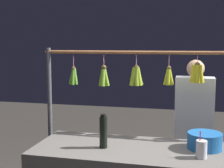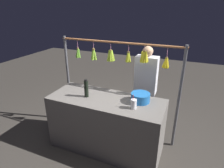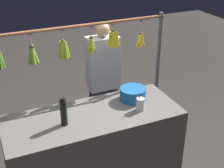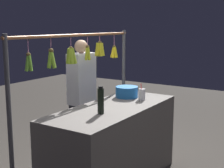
{
  "view_description": "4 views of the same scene",
  "coord_description": "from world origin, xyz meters",
  "views": [
    {
      "loc": [
        -0.36,
        2.49,
        1.73
      ],
      "look_at": [
        0.24,
        0.0,
        1.41
      ],
      "focal_mm": 51.68,
      "sensor_mm": 36.0,
      "label": 1
    },
    {
      "loc": [
        -1.08,
        2.29,
        2.19
      ],
      "look_at": [
        -0.1,
        0.0,
        1.14
      ],
      "focal_mm": 30.42,
      "sensor_mm": 36.0,
      "label": 2
    },
    {
      "loc": [
        0.91,
        2.5,
        2.56
      ],
      "look_at": [
        -0.2,
        0.0,
        1.18
      ],
      "focal_mm": 51.24,
      "sensor_mm": 36.0,
      "label": 3
    },
    {
      "loc": [
        2.9,
        1.86,
        1.76
      ],
      "look_at": [
        0.02,
        0.0,
        1.14
      ],
      "focal_mm": 52.64,
      "sensor_mm": 36.0,
      "label": 4
    }
  ],
  "objects": [
    {
      "name": "display_rack",
      "position": [
        -0.02,
        -0.47,
        1.22
      ],
      "size": [
        2.07,
        0.13,
        1.69
      ],
      "color": "#4C4C51",
      "rests_on": "ground"
    },
    {
      "name": "blue_bucket",
      "position": [
        -0.49,
        -0.12,
        0.95
      ],
      "size": [
        0.27,
        0.27,
        0.13
      ],
      "primitive_type": "cylinder",
      "color": "#1F63AF",
      "rests_on": "market_counter"
    },
    {
      "name": "drink_cup",
      "position": [
        -0.46,
        0.11,
        0.95
      ],
      "size": [
        0.08,
        0.08,
        0.2
      ],
      "color": "silver",
      "rests_on": "market_counter"
    },
    {
      "name": "water_bottle",
      "position": [
        0.3,
        0.05,
        1.02
      ],
      "size": [
        0.06,
        0.06,
        0.28
      ],
      "color": "black",
      "rests_on": "market_counter"
    },
    {
      "name": "market_counter",
      "position": [
        0.0,
        0.0,
        0.44
      ],
      "size": [
        1.75,
        0.69,
        0.89
      ],
      "primitive_type": "cube",
      "color": "#66605B",
      "rests_on": "ground"
    },
    {
      "name": "vendor_person",
      "position": [
        -0.42,
        -0.75,
        0.78
      ],
      "size": [
        0.37,
        0.2,
        1.57
      ],
      "color": "#2D2D38",
      "rests_on": "ground"
    },
    {
      "name": "ground_plane",
      "position": [
        0.0,
        0.0,
        0.0
      ],
      "size": [
        12.0,
        12.0,
        0.0
      ],
      "primitive_type": "plane",
      "color": "#38342E"
    }
  ]
}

